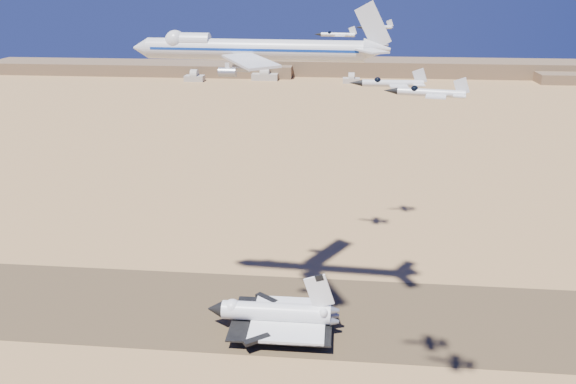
# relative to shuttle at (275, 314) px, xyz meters

# --- Properties ---
(ground) EXTENTS (1200.00, 1200.00, 0.00)m
(ground) POSITION_rel_shuttle_xyz_m (-9.74, 10.16, -5.81)
(ground) COLOR #A87C4A
(ground) RESTS_ON ground
(runway) EXTENTS (600.00, 50.00, 0.06)m
(runway) POSITION_rel_shuttle_xyz_m (-9.74, 10.16, -5.78)
(runway) COLOR brown
(runway) RESTS_ON ground
(ridgeline) EXTENTS (960.00, 90.00, 18.00)m
(ridgeline) POSITION_rel_shuttle_xyz_m (55.57, 537.47, 1.82)
(ridgeline) COLOR brown
(ridgeline) RESTS_ON ground
(hangars) EXTENTS (200.50, 29.50, 30.00)m
(hangars) POSITION_rel_shuttle_xyz_m (-73.74, 488.60, -0.98)
(hangars) COLOR #ACA598
(hangars) RESTS_ON ground
(shuttle) EXTENTS (43.73, 26.64, 21.62)m
(shuttle) POSITION_rel_shuttle_xyz_m (0.00, 0.00, 0.00)
(shuttle) COLOR white
(shuttle) RESTS_ON runway
(carrier_747) EXTENTS (75.26, 58.36, 18.77)m
(carrier_747) POSITION_rel_shuttle_xyz_m (-8.22, 5.24, 84.95)
(carrier_747) COLOR silver
(crew_a) EXTENTS (0.56, 0.76, 1.93)m
(crew_a) POSITION_rel_shuttle_xyz_m (7.41, -8.44, -4.79)
(crew_a) COLOR #BC450B
(crew_a) RESTS_ON runway
(crew_b) EXTENTS (0.86, 0.89, 1.62)m
(crew_b) POSITION_rel_shuttle_xyz_m (6.14, -8.46, -4.94)
(crew_b) COLOR #BC450B
(crew_b) RESTS_ON runway
(crew_c) EXTENTS (1.17, 1.05, 1.79)m
(crew_c) POSITION_rel_shuttle_xyz_m (5.72, -8.90, -4.86)
(crew_c) COLOR #BC450B
(crew_c) RESTS_ON runway
(chase_jet_a) EXTENTS (15.74, 8.34, 3.92)m
(chase_jet_a) POSITION_rel_shuttle_xyz_m (29.50, -41.37, 83.89)
(chase_jet_a) COLOR silver
(chase_jet_b) EXTENTS (15.67, 8.86, 3.94)m
(chase_jet_b) POSITION_rel_shuttle_xyz_m (35.98, -50.40, 83.77)
(chase_jet_b) COLOR silver
(chase_jet_c) EXTENTS (15.72, 8.66, 3.92)m
(chase_jet_c) POSITION_rel_shuttle_xyz_m (17.17, 55.80, 84.90)
(chase_jet_c) COLOR silver
(chase_jet_d) EXTENTS (14.60, 8.01, 3.64)m
(chase_jet_d) POSITION_rel_shuttle_xyz_m (32.13, 71.78, 86.45)
(chase_jet_d) COLOR silver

